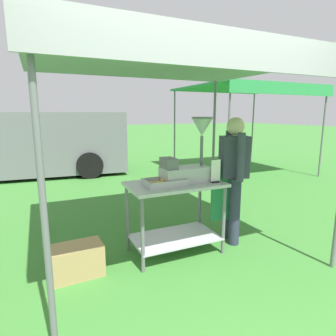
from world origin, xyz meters
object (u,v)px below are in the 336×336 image
Objects in this scene: stall_canopy at (172,66)px; vendor at (233,174)px; neighbour_tent at (247,90)px; donut_tray at (166,183)px; menu_sign at (216,173)px; donut_fryer at (188,160)px; van_grey at (22,143)px; donut_cart at (175,204)px; supply_crate at (76,261)px.

vendor is at bearing -8.93° from stall_canopy.
donut_tray is at bearing -138.72° from neighbour_tent.
donut_tray is 5.49m from neighbour_tent.
donut_fryer is at bearing 147.89° from menu_sign.
menu_sign is 0.05× the size of van_grey.
stall_canopy is at bearing 148.36° from menu_sign.
van_grey is (-2.61, 5.64, -0.03)m from vendor.
vendor is at bearing -2.22° from donut_fryer.
supply_crate is (-1.16, -0.05, -0.44)m from donut_cart.
vendor is 2.09m from supply_crate.
donut_cart is 2.03× the size of supply_crate.
van_grey is 1.69× the size of neighbour_tent.
supply_crate is at bearing -178.05° from donut_fryer.
menu_sign is at bearing -4.46° from supply_crate.
stall_canopy is 11.31× the size of menu_sign.
neighbour_tent is (3.68, 3.46, 1.17)m from donut_fryer.
neighbour_tent reaches higher than donut_cart.
supply_crate is at bearing -179.40° from vendor.
vendor is at bearing 1.11° from donut_tray.
stall_canopy is 1.30m from menu_sign.
donut_fryer is at bearing 7.83° from donut_tray.
donut_tray is 0.94m from vendor.
donut_fryer is 5.19m from neighbour_tent.
van_grey reaches higher than supply_crate.
donut_fryer reaches higher than donut_cart.
stall_canopy is 1.88× the size of vendor.
van_grey is (-1.81, 5.51, -1.29)m from stall_canopy.
van_grey reaches higher than vendor.
vendor is 0.30× the size of van_grey.
van_grey is at bearing 108.19° from stall_canopy.
donut_cart is 0.69× the size of vendor.
stall_canopy reaches higher than vendor.
stall_canopy reaches higher than donut_cart.
stall_canopy is 1.30m from donut_tray.
menu_sign is 6.20m from van_grey.
van_grey is at bearing 111.27° from menu_sign.
neighbour_tent is (3.41, 3.63, 1.32)m from menu_sign.
supply_crate is 6.47m from neighbour_tent.
van_grey is (-0.65, 5.66, 0.71)m from supply_crate.
supply_crate is (-1.60, 0.12, -0.81)m from menu_sign.
neighbour_tent is at bearing 48.84° from vendor.
supply_crate is 5.74m from van_grey.
donut_cart is 0.86m from vendor.
donut_fryer reaches higher than supply_crate.
stall_canopy is at bearing 45.52° from donut_tray.
stall_canopy is 5.11m from neighbour_tent.
stall_canopy is 2.72× the size of donut_cart.
donut_cart is 1.24m from supply_crate.
neighbour_tent is (3.85, 3.46, 1.69)m from donut_cart.
donut_fryer is (0.31, 0.04, 0.23)m from donut_tray.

